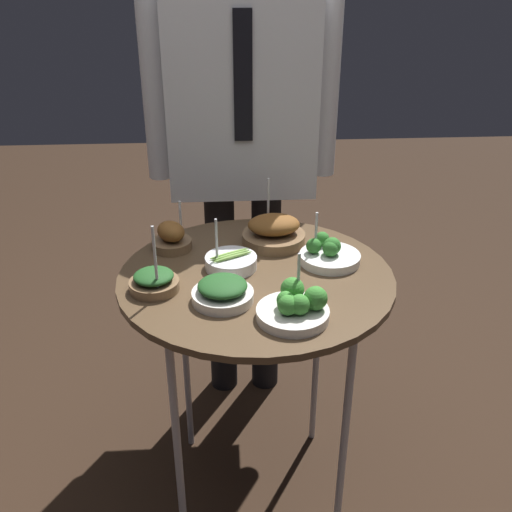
{
  "coord_description": "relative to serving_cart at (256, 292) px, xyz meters",
  "views": [
    {
      "loc": [
        -0.09,
        -1.27,
        1.47
      ],
      "look_at": [
        0.0,
        0.0,
        0.82
      ],
      "focal_mm": 40.0,
      "sensor_mm": 36.0,
      "label": 1
    }
  ],
  "objects": [
    {
      "name": "ground_plane",
      "position": [
        0.0,
        0.0,
        -0.72
      ],
      "size": [
        8.0,
        8.0,
        0.0
      ],
      "primitive_type": "plane",
      "color": "black"
    },
    {
      "name": "serving_cart",
      "position": [
        0.0,
        0.0,
        0.0
      ],
      "size": [
        0.7,
        0.7,
        0.77
      ],
      "color": "brown",
      "rests_on": "ground_plane"
    },
    {
      "name": "bowl_spinach_front_center",
      "position": [
        -0.09,
        -0.13,
        0.08
      ],
      "size": [
        0.14,
        0.14,
        0.06
      ],
      "color": "silver",
      "rests_on": "serving_cart"
    },
    {
      "name": "bowl_broccoli_center",
      "position": [
        0.07,
        -0.21,
        0.08
      ],
      "size": [
        0.16,
        0.16,
        0.14
      ],
      "color": "silver",
      "rests_on": "serving_cart"
    },
    {
      "name": "bowl_asparagus_front_right",
      "position": [
        -0.06,
        0.04,
        0.07
      ],
      "size": [
        0.13,
        0.13,
        0.14
      ],
      "color": "silver",
      "rests_on": "serving_cart"
    },
    {
      "name": "bowl_broccoli_front_left",
      "position": [
        0.19,
        0.05,
        0.08
      ],
      "size": [
        0.16,
        0.16,
        0.13
      ],
      "color": "white",
      "rests_on": "serving_cart"
    },
    {
      "name": "bowl_roast_back_right",
      "position": [
        -0.22,
        0.16,
        0.09
      ],
      "size": [
        0.11,
        0.11,
        0.13
      ],
      "color": "brown",
      "rests_on": "serving_cart"
    },
    {
      "name": "bowl_spinach_mid_right",
      "position": [
        -0.25,
        -0.07,
        0.08
      ],
      "size": [
        0.12,
        0.12,
        0.18
      ],
      "color": "brown",
      "rests_on": "serving_cart"
    },
    {
      "name": "bowl_roast_back_left",
      "position": [
        0.06,
        0.17,
        0.09
      ],
      "size": [
        0.18,
        0.18,
        0.18
      ],
      "color": "brown",
      "rests_on": "serving_cart"
    },
    {
      "name": "waiter_figure",
      "position": [
        -0.01,
        0.52,
        0.32
      ],
      "size": [
        0.61,
        0.23,
        1.64
      ],
      "color": "black",
      "rests_on": "ground_plane"
    }
  ]
}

